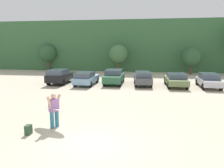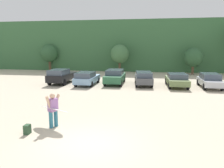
# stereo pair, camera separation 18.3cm
# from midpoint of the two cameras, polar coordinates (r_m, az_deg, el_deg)

# --- Properties ---
(ground_plane) EXTENTS (120.00, 120.00, 0.00)m
(ground_plane) POSITION_cam_midpoint_polar(r_m,az_deg,el_deg) (9.71, -5.72, -15.21)
(ground_plane) COLOR beige
(hillside_ridge) EXTENTS (108.00, 12.00, 8.43)m
(hillside_ridge) POSITION_cam_midpoint_polar(r_m,az_deg,el_deg) (41.96, 5.77, 9.89)
(hillside_ridge) COLOR #38663D
(hillside_ridge) RESTS_ON ground_plane
(tree_right) EXTENTS (2.94, 2.94, 4.44)m
(tree_right) POSITION_cam_midpoint_polar(r_m,az_deg,el_deg) (39.05, -16.63, 7.68)
(tree_right) COLOR brown
(tree_right) RESTS_ON ground_plane
(tree_left) EXTENTS (2.92, 2.92, 4.43)m
(tree_left) POSITION_cam_midpoint_polar(r_m,az_deg,el_deg) (34.46, 1.53, 7.86)
(tree_left) COLOR brown
(tree_left) RESTS_ON ground_plane
(tree_far_right) EXTENTS (2.81, 2.81, 3.95)m
(tree_far_right) POSITION_cam_midpoint_polar(r_m,az_deg,el_deg) (34.49, 20.04, 6.58)
(tree_far_right) COLOR brown
(tree_far_right) RESTS_ON ground_plane
(parked_car_black) EXTENTS (2.00, 4.56, 1.64)m
(parked_car_black) POSITION_cam_midpoint_polar(r_m,az_deg,el_deg) (24.99, -13.56, 2.07)
(parked_car_black) COLOR black
(parked_car_black) RESTS_ON ground_plane
(parked_car_sky_blue) EXTENTS (1.94, 4.35, 1.46)m
(parked_car_sky_blue) POSITION_cam_midpoint_polar(r_m,az_deg,el_deg) (23.51, -7.06, 1.57)
(parked_car_sky_blue) COLOR #84ADD1
(parked_car_sky_blue) RESTS_ON ground_plane
(parked_car_forest_green) EXTENTS (1.92, 4.61, 1.61)m
(parked_car_forest_green) POSITION_cam_midpoint_polar(r_m,az_deg,el_deg) (24.05, 0.35, 2.01)
(parked_car_forest_green) COLOR #2D6642
(parked_car_forest_green) RESTS_ON ground_plane
(parked_car_dark_gray) EXTENTS (2.08, 4.69, 1.48)m
(parked_car_dark_gray) POSITION_cam_midpoint_polar(r_m,az_deg,el_deg) (23.56, 7.84, 1.66)
(parked_car_dark_gray) COLOR #4C4F54
(parked_car_dark_gray) RESTS_ON ground_plane
(parked_car_olive_green) EXTENTS (2.05, 4.53, 1.40)m
(parked_car_olive_green) POSITION_cam_midpoint_polar(r_m,az_deg,el_deg) (23.36, 16.19, 1.16)
(parked_car_olive_green) COLOR #6B7F4C
(parked_car_olive_green) RESTS_ON ground_plane
(parked_car_silver) EXTENTS (1.85, 4.25, 1.45)m
(parked_car_silver) POSITION_cam_midpoint_polar(r_m,az_deg,el_deg) (23.94, 23.82, 0.95)
(parked_car_silver) COLOR silver
(parked_car_silver) RESTS_ON ground_plane
(person_adult) EXTENTS (0.54, 0.85, 1.78)m
(person_adult) POSITION_cam_midpoint_polar(r_m,az_deg,el_deg) (11.50, -15.42, -6.18)
(person_adult) COLOR teal
(person_adult) RESTS_ON ground_plane
(surfboard_white) EXTENTS (2.11, 1.40, 0.28)m
(surfboard_white) POSITION_cam_midpoint_polar(r_m,az_deg,el_deg) (11.56, -15.35, -6.36)
(surfboard_white) COLOR white
(backpack_dropped) EXTENTS (0.24, 0.34, 0.45)m
(backpack_dropped) POSITION_cam_midpoint_polar(r_m,az_deg,el_deg) (11.23, -21.52, -11.09)
(backpack_dropped) COLOR #2D4C33
(backpack_dropped) RESTS_ON ground_plane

